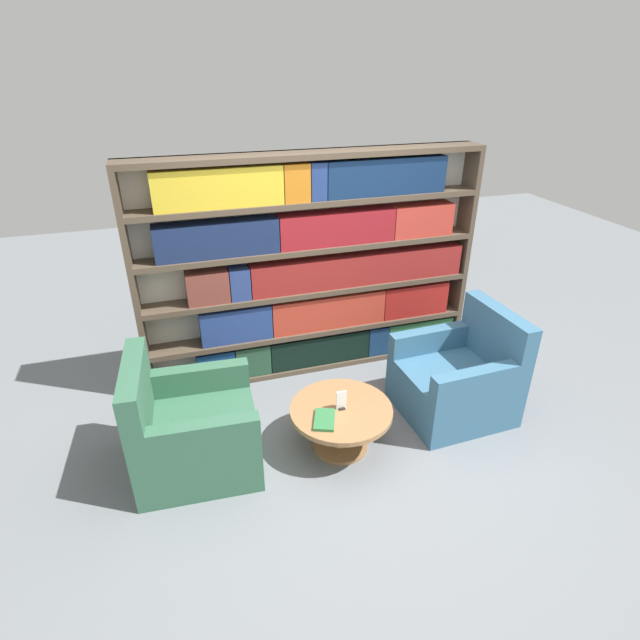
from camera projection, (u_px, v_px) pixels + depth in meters
name	position (u px, v px, depth m)	size (l,w,h in m)	color
ground_plane	(363.00, 454.00, 4.00)	(14.00, 14.00, 0.00)	slate
bookshelf	(317.00, 269.00, 4.71)	(3.22, 0.30, 2.12)	silver
armchair_left	(191.00, 431.00, 3.76)	(0.94, 0.88, 0.95)	#336047
armchair_right	(458.00, 380.00, 4.37)	(0.92, 0.86, 0.95)	#386684
coffee_table	(341.00, 419.00, 3.94)	(0.81, 0.81, 0.39)	olive
table_sign	(341.00, 401.00, 3.86)	(0.08, 0.06, 0.16)	black
stray_book	(324.00, 420.00, 3.75)	(0.23, 0.29, 0.02)	#2D703D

